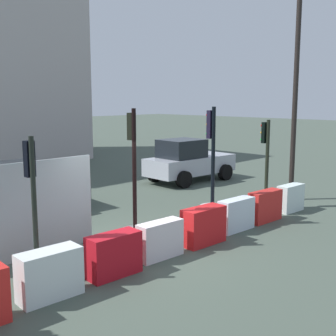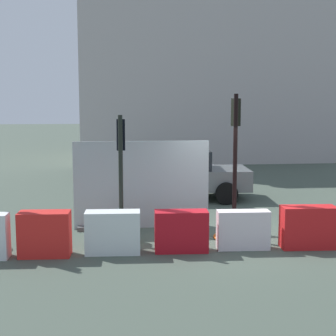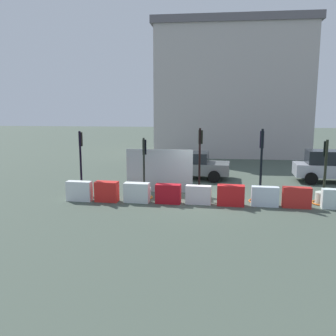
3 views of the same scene
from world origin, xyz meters
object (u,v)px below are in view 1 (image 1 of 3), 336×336
at_px(construction_barrier_5, 203,226).
at_px(traffic_light_3, 212,208).
at_px(traffic_light_1, 37,258).
at_px(construction_barrier_8, 291,198).
at_px(traffic_light_2, 135,228).
at_px(street_lamp_post, 296,77).
at_px(construction_barrier_4, 160,240).
at_px(construction_barrier_6, 236,215).
at_px(construction_barrier_2, 50,274).
at_px(car_silver_hatchback, 188,161).
at_px(construction_barrier_3, 114,255).
at_px(car_grey_saloon, 13,190).
at_px(traffic_light_4, 266,195).
at_px(construction_barrier_7, 265,206).

bearing_deg(construction_barrier_5, traffic_light_3, 30.80).
relative_size(traffic_light_1, construction_barrier_8, 2.77).
relative_size(traffic_light_2, street_lamp_post, 0.45).
bearing_deg(construction_barrier_4, construction_barrier_6, -0.36).
xyz_separation_m(traffic_light_2, street_lamp_post, (7.03, -0.13, 3.67)).
distance_m(traffic_light_2, construction_barrier_2, 2.85).
distance_m(car_silver_hatchback, street_lamp_post, 5.80).
xyz_separation_m(traffic_light_3, construction_barrier_3, (-4.01, -0.74, -0.09)).
xyz_separation_m(construction_barrier_5, car_grey_saloon, (-1.93, 5.76, 0.33)).
height_order(construction_barrier_8, street_lamp_post, street_lamp_post).
relative_size(construction_barrier_3, construction_barrier_8, 1.11).
relative_size(traffic_light_2, construction_barrier_3, 2.91).
bearing_deg(traffic_light_4, car_grey_saloon, 139.99).
height_order(construction_barrier_2, car_silver_hatchback, car_silver_hatchback).
bearing_deg(car_grey_saloon, traffic_light_3, -56.87).
bearing_deg(construction_barrier_3, construction_barrier_6, 0.19).
relative_size(traffic_light_3, construction_barrier_4, 2.91).
relative_size(construction_barrier_3, street_lamp_post, 0.15).
bearing_deg(traffic_light_4, construction_barrier_2, -175.12).
bearing_deg(construction_barrier_6, construction_barrier_5, -177.45).
height_order(construction_barrier_3, construction_barrier_5, construction_barrier_5).
xyz_separation_m(traffic_light_4, street_lamp_post, (1.64, 0.01, 3.73)).
relative_size(traffic_light_4, construction_barrier_5, 2.40).
relative_size(construction_barrier_2, construction_barrier_5, 0.97).
height_order(construction_barrier_6, construction_barrier_7, construction_barrier_7).
xyz_separation_m(construction_barrier_3, construction_barrier_8, (6.92, -0.03, -0.01)).
relative_size(construction_barrier_3, car_grey_saloon, 0.25).
height_order(traffic_light_4, construction_barrier_4, traffic_light_4).
relative_size(construction_barrier_2, street_lamp_post, 0.16).
relative_size(traffic_light_4, construction_barrier_3, 2.51).
height_order(construction_barrier_6, car_silver_hatchback, car_silver_hatchback).
height_order(traffic_light_3, construction_barrier_3, traffic_light_3).
relative_size(construction_barrier_5, construction_barrier_8, 1.16).
distance_m(traffic_light_4, street_lamp_post, 4.07).
bearing_deg(construction_barrier_4, construction_barrier_2, -179.91).
bearing_deg(traffic_light_2, car_grey_saloon, 96.50).
relative_size(construction_barrier_7, construction_barrier_8, 1.17).
relative_size(construction_barrier_2, car_silver_hatchback, 0.28).
bearing_deg(construction_barrier_7, construction_barrier_3, 179.32).
relative_size(car_silver_hatchback, car_grey_saloon, 0.93).
bearing_deg(traffic_light_4, traffic_light_3, 179.65).
distance_m(traffic_light_2, construction_barrier_4, 0.84).
distance_m(traffic_light_1, construction_barrier_3, 1.45).
relative_size(traffic_light_3, construction_barrier_2, 2.86).
height_order(construction_barrier_3, street_lamp_post, street_lamp_post).
xyz_separation_m(construction_barrier_4, street_lamp_post, (7.04, 0.70, 3.75)).
relative_size(traffic_light_1, traffic_light_2, 0.86).
bearing_deg(construction_barrier_2, construction_barrier_7, -0.77).
xyz_separation_m(construction_barrier_3, street_lamp_post, (8.35, 0.73, 3.73)).
bearing_deg(construction_barrier_4, car_grey_saloon, 95.45).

